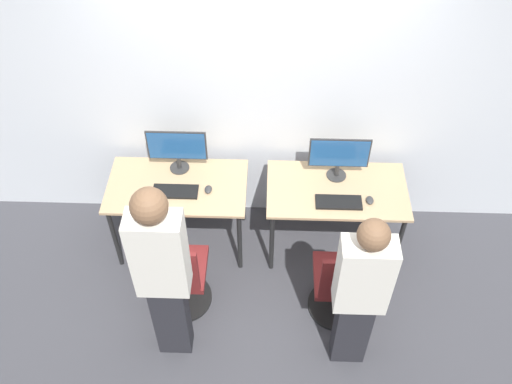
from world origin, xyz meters
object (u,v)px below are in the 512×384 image
(office_chair_left, at_px, (179,279))
(monitor_right, at_px, (339,156))
(keyboard_right, at_px, (339,202))
(office_chair_right, at_px, (341,287))
(mouse_left, at_px, (208,189))
(monitor_left, at_px, (177,148))
(person_left, at_px, (163,273))
(mouse_right, at_px, (370,200))
(person_right, at_px, (360,292))
(keyboard_left, at_px, (175,191))

(office_chair_left, relative_size, monitor_right, 1.82)
(keyboard_right, xyz_separation_m, office_chair_right, (0.02, -0.56, -0.37))
(mouse_left, xyz_separation_m, office_chair_left, (-0.20, -0.63, -0.38))
(keyboard_right, bearing_deg, monitor_left, 164.89)
(office_chair_right, bearing_deg, office_chair_left, 178.57)
(keyboard_right, bearing_deg, person_left, -144.87)
(monitor_left, distance_m, mouse_right, 1.63)
(monitor_left, relative_size, office_chair_left, 0.55)
(monitor_right, bearing_deg, mouse_left, -168.81)
(office_chair_left, bearing_deg, keyboard_right, 22.51)
(person_right, bearing_deg, mouse_left, 137.88)
(mouse_left, distance_m, monitor_right, 1.10)
(monitor_left, relative_size, person_left, 0.28)
(keyboard_left, bearing_deg, mouse_left, 5.62)
(keyboard_left, xyz_separation_m, person_left, (0.06, -0.97, 0.23))
(office_chair_right, xyz_separation_m, person_right, (0.05, -0.37, 0.49))
(keyboard_left, relative_size, office_chair_right, 0.41)
(person_left, bearing_deg, keyboard_right, 35.13)
(person_left, distance_m, monitor_right, 1.75)
(person_left, relative_size, office_chair_right, 1.96)
(monitor_right, height_order, mouse_right, monitor_right)
(monitor_left, xyz_separation_m, keyboard_left, (0.00, -0.28, -0.22))
(keyboard_right, bearing_deg, mouse_right, 5.68)
(keyboard_right, bearing_deg, person_right, -85.55)
(mouse_right, bearing_deg, office_chair_left, -160.08)
(mouse_left, bearing_deg, office_chair_left, -108.01)
(office_chair_left, bearing_deg, office_chair_right, -1.43)
(office_chair_left, xyz_separation_m, monitor_right, (1.26, 0.84, 0.59))
(office_chair_left, distance_m, person_left, 0.71)
(monitor_left, bearing_deg, keyboard_right, -15.11)
(person_left, distance_m, person_right, 1.34)
(monitor_left, bearing_deg, person_right, -42.44)
(person_right, bearing_deg, office_chair_right, 97.46)
(monitor_right, xyz_separation_m, person_right, (0.07, -1.23, -0.11))
(person_left, bearing_deg, monitor_left, 92.95)
(monitor_right, relative_size, person_right, 0.31)
(person_left, bearing_deg, monitor_right, 43.53)
(monitor_left, bearing_deg, office_chair_right, -34.07)
(keyboard_right, bearing_deg, monitor_right, 90.00)
(monitor_right, relative_size, keyboard_right, 1.33)
(person_left, relative_size, person_right, 1.12)
(monitor_left, distance_m, person_left, 1.25)
(keyboard_right, distance_m, mouse_right, 0.25)
(office_chair_left, height_order, person_left, person_left)
(mouse_left, relative_size, office_chair_left, 0.10)
(person_right, bearing_deg, office_chair_left, 163.39)
(monitor_left, relative_size, office_chair_right, 0.55)
(mouse_left, bearing_deg, monitor_right, 11.19)
(keyboard_left, relative_size, keyboard_right, 1.00)
(office_chair_left, relative_size, keyboard_right, 2.42)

